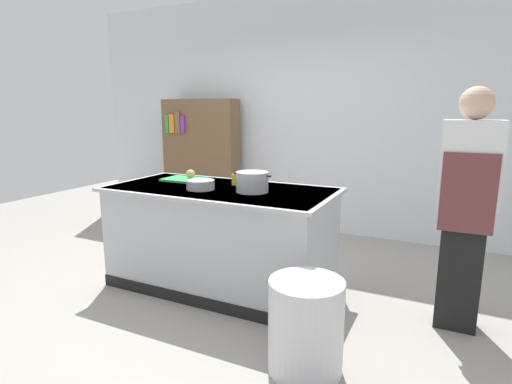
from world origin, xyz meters
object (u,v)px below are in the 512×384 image
mixing_bowl (200,185)px  person_chef (466,205)px  juice_cup (235,180)px  bookshelf (201,161)px  stock_pot (252,182)px  onion (191,174)px  trash_bin (306,326)px

mixing_bowl → person_chef: bearing=7.5°
mixing_bowl → juice_cup: bearing=60.9°
mixing_bowl → bookshelf: bearing=123.3°
bookshelf → stock_pot: bearing=-46.9°
juice_cup → bookshelf: bearing=131.5°
onion → stock_pot: size_ratio=0.26×
onion → juice_cup: onion is taller
onion → trash_bin: 1.95m
onion → bookshelf: bearing=120.4°
juice_cup → bookshelf: bookshelf is taller
stock_pot → juice_cup: size_ratio=3.33×
mixing_bowl → juice_cup: size_ratio=2.39×
stock_pot → mixing_bowl: (-0.44, -0.10, -0.04)m
onion → person_chef: bearing=-1.3°
person_chef → bookshelf: bearing=52.0°
mixing_bowl → juice_cup: (0.17, 0.30, 0.01)m
person_chef → stock_pot: bearing=84.8°
person_chef → onion: bearing=77.5°
onion → juice_cup: (0.49, -0.01, -0.01)m
juice_cup → bookshelf: size_ratio=0.06×
onion → juice_cup: 0.49m
juice_cup → onion: bearing=178.6°
mixing_bowl → person_chef: size_ratio=0.14×
onion → trash_bin: bearing=-33.9°
onion → juice_cup: size_ratio=0.87×
juice_cup → mixing_bowl: bearing=-119.1°
onion → bookshelf: 1.86m
onion → bookshelf: size_ratio=0.05×
stock_pot → person_chef: bearing=6.1°
stock_pot → person_chef: size_ratio=0.19×
onion → trash_bin: (1.52, -1.02, -0.67)m
trash_bin → person_chef: bearing=49.9°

